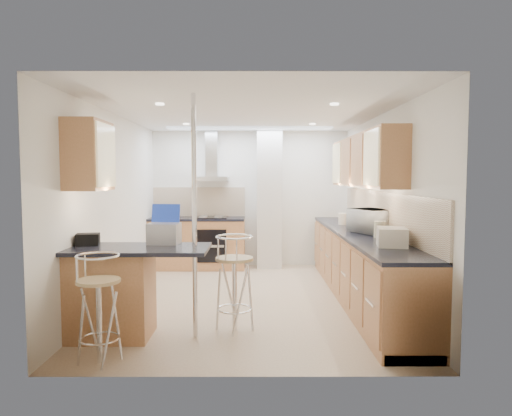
{
  "coord_description": "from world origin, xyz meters",
  "views": [
    {
      "loc": [
        0.09,
        -6.08,
        1.67
      ],
      "look_at": [
        0.1,
        0.2,
        1.23
      ],
      "focal_mm": 32.0,
      "sensor_mm": 36.0,
      "label": 1
    }
  ],
  "objects_px": {
    "bar_stool_end": "(234,283)",
    "bread_bin": "(392,237)",
    "microwave": "(372,221)",
    "bar_stool_near": "(99,308)",
    "laptop": "(164,234)"
  },
  "relations": [
    {
      "from": "bar_stool_end",
      "to": "bread_bin",
      "type": "distance_m",
      "value": 1.76
    },
    {
      "from": "microwave",
      "to": "bar_stool_near",
      "type": "distance_m",
      "value": 3.56
    },
    {
      "from": "bar_stool_end",
      "to": "bread_bin",
      "type": "relative_size",
      "value": 2.78
    },
    {
      "from": "laptop",
      "to": "bar_stool_near",
      "type": "bearing_deg",
      "value": -110.45
    },
    {
      "from": "microwave",
      "to": "bar_stool_near",
      "type": "height_order",
      "value": "microwave"
    },
    {
      "from": "bar_stool_end",
      "to": "bread_bin",
      "type": "xyz_separation_m",
      "value": [
        1.68,
        -0.01,
        0.5
      ]
    },
    {
      "from": "laptop",
      "to": "bar_stool_near",
      "type": "relative_size",
      "value": 0.33
    },
    {
      "from": "microwave",
      "to": "bar_stool_near",
      "type": "relative_size",
      "value": 0.58
    },
    {
      "from": "microwave",
      "to": "bar_stool_end",
      "type": "xyz_separation_m",
      "value": [
        -1.75,
        -1.09,
        -0.56
      ]
    },
    {
      "from": "bar_stool_end",
      "to": "laptop",
      "type": "bearing_deg",
      "value": 113.19
    },
    {
      "from": "bar_stool_near",
      "to": "microwave",
      "type": "bearing_deg",
      "value": 32.61
    },
    {
      "from": "microwave",
      "to": "laptop",
      "type": "distance_m",
      "value": 2.72
    },
    {
      "from": "bar_stool_end",
      "to": "bar_stool_near",
      "type": "bearing_deg",
      "value": 151.29
    },
    {
      "from": "bar_stool_near",
      "to": "bread_bin",
      "type": "height_order",
      "value": "bread_bin"
    },
    {
      "from": "microwave",
      "to": "bread_bin",
      "type": "bearing_deg",
      "value": 152.71
    }
  ]
}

